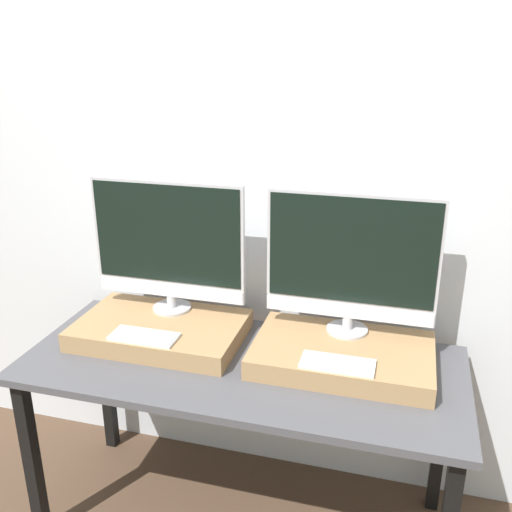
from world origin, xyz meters
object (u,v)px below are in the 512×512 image
Objects in this scene: monitor_left at (168,243)px; keyboard_left at (144,336)px; keyboard_right at (338,363)px; monitor_right at (351,261)px.

keyboard_left is at bearing -90.00° from monitor_left.
keyboard_right is (0.74, -0.27, -0.29)m from monitor_left.
keyboard_left is at bearing -160.38° from monitor_right.
monitor_right is at bearing 0.00° from monitor_left.
keyboard_left is 0.84m from monitor_right.
monitor_left is at bearing 90.00° from keyboard_left.
monitor_left is 2.49× the size of keyboard_left.
keyboard_right is at bearing 0.00° from keyboard_left.
monitor_right is 0.39m from keyboard_right.
monitor_right is at bearing 19.62° from keyboard_left.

